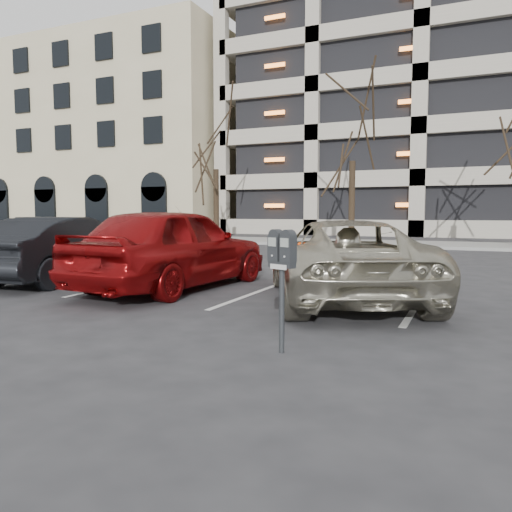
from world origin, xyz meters
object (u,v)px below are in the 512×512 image
object	(u,v)px
tree_a	(216,125)
car_dark	(65,249)
tree_b	(353,109)
car_red	(174,248)
parking_meter	(282,261)
suv_silver	(343,260)
car_silver	(8,246)

from	to	relation	value
tree_a	car_dark	size ratio (longest dim) A/B	1.97
tree_b	car_red	xyz separation A→B (m)	(-0.02, -14.66, -5.28)
tree_b	parking_meter	world-z (taller)	tree_b
suv_silver	car_dark	bearing A→B (deg)	-22.83
car_dark	tree_b	bearing A→B (deg)	-105.67
parking_meter	tree_a	bearing A→B (deg)	141.89
parking_meter	car_silver	world-z (taller)	parking_meter
tree_b	car_dark	size ratio (longest dim) A/B	2.04
parking_meter	car_red	size ratio (longest dim) A/B	0.27
tree_a	car_red	world-z (taller)	tree_a
tree_a	parking_meter	distance (m)	21.30
parking_meter	car_dark	size ratio (longest dim) A/B	0.30
tree_a	tree_b	xyz separation A→B (m)	(7.00, 0.00, 0.21)
suv_silver	tree_a	bearing A→B (deg)	-79.07
tree_a	car_red	size ratio (longest dim) A/B	1.75
suv_silver	car_red	distance (m)	3.22
parking_meter	car_silver	bearing A→B (deg)	177.12
tree_a	suv_silver	world-z (taller)	tree_a
tree_a	parking_meter	world-z (taller)	tree_a
tree_b	suv_silver	xyz separation A→B (m)	(3.20, -14.52, -5.40)
car_dark	parking_meter	bearing A→B (deg)	146.91
car_silver	tree_a	bearing A→B (deg)	-63.73
car_silver	car_dark	bearing A→B (deg)	-176.45
tree_a	tree_b	bearing A→B (deg)	0.00
car_red	car_silver	bearing A→B (deg)	-4.24
tree_b	car_silver	world-z (taller)	tree_b
tree_a	car_red	xyz separation A→B (m)	(6.98, -14.66, -5.06)
parking_meter	suv_silver	bearing A→B (deg)	115.20
tree_b	car_red	world-z (taller)	tree_b
tree_a	car_red	bearing A→B (deg)	-64.55
tree_b	car_dark	bearing A→B (deg)	-100.62
tree_a	suv_silver	distance (m)	18.49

